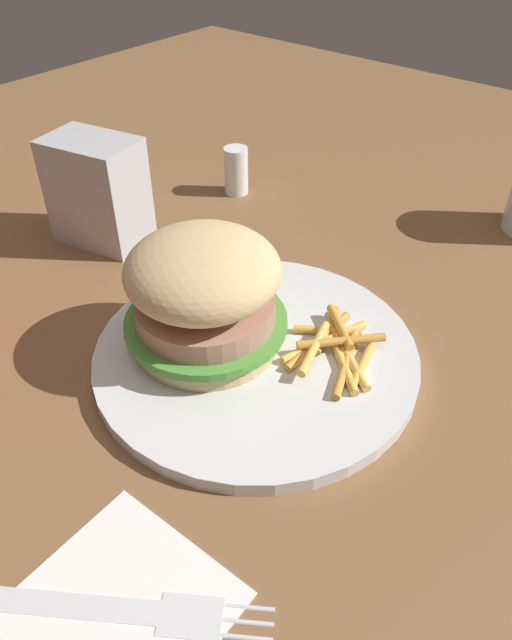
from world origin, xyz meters
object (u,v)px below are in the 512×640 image
(plate, at_px, (256,354))
(napkin_dispenser, at_px, (98,191))
(fries_pile, at_px, (335,347))
(sandwich, at_px, (203,293))
(salt_shaker, at_px, (236,171))
(fork, at_px, (119,608))
(napkin, at_px, (117,610))

(plate, distance_m, napkin_dispenser, 0.25)
(napkin_dispenser, bearing_deg, fries_pile, 166.48)
(sandwich, bearing_deg, salt_shaker, -143.80)
(sandwich, height_order, fork, sandwich)
(sandwich, xyz_separation_m, napkin, (0.19, 0.11, -0.06))
(sandwich, bearing_deg, napkin, 29.96)
(napkin, height_order, fork, fork)
(fork, bearing_deg, plate, -160.66)
(sandwich, bearing_deg, fries_pile, 122.28)
(fries_pile, distance_m, salt_shaker, 0.31)
(napkin, relative_size, salt_shaker, 2.00)
(sandwich, relative_size, fork, 0.85)
(salt_shaker, bearing_deg, napkin_dispenser, -12.95)
(fork, distance_m, salt_shaker, 0.50)
(fork, xyz_separation_m, napkin_dispenser, (-0.25, -0.32, 0.05))
(fork, bearing_deg, fries_pile, -174.90)
(plate, relative_size, fries_pile, 2.85)
(plate, relative_size, salt_shaker, 4.72)
(napkin_dispenser, xyz_separation_m, salt_shaker, (-0.17, 0.04, -0.03))
(fork, bearing_deg, napkin, -55.49)
(fries_pile, bearing_deg, fork, 5.10)
(fries_pile, xyz_separation_m, napkin_dispenser, (-0.01, -0.29, 0.04))
(napkin, distance_m, napkin_dispenser, 0.40)
(plate, bearing_deg, fries_pile, 127.04)
(sandwich, xyz_separation_m, salt_shaker, (-0.23, -0.17, -0.03))
(fork, relative_size, salt_shaker, 2.76)
(fork, distance_m, napkin_dispenser, 0.40)
(plate, xyz_separation_m, napkin, (0.20, 0.07, -0.01))
(fork, height_order, salt_shaker, salt_shaker)
(plate, xyz_separation_m, salt_shaker, (-0.21, -0.21, 0.02))
(sandwich, bearing_deg, napkin_dispenser, -106.84)
(napkin, bearing_deg, napkin_dispenser, -128.45)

